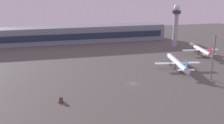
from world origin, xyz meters
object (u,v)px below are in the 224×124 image
at_px(control_tower, 176,23).
at_px(airplane_mid_apron, 200,50).
at_px(airplane_far_stand, 177,63).
at_px(apron_light_central, 214,55).
at_px(pushback_tug, 61,100).

height_order(control_tower, airplane_mid_apron, control_tower).
relative_size(control_tower, airplane_mid_apron, 0.99).
bearing_deg(control_tower, airplane_far_stand, -114.82).
distance_m(airplane_far_stand, apron_light_central, 29.88).
xyz_separation_m(pushback_tug, apron_light_central, (92.40, 10.66, 14.69)).
height_order(control_tower, airplane_far_stand, control_tower).
distance_m(airplane_mid_apron, apron_light_central, 63.43).
relative_size(control_tower, pushback_tug, 12.00).
xyz_separation_m(control_tower, apron_light_central, (-18.65, -87.33, -7.09)).
height_order(airplane_mid_apron, apron_light_central, apron_light_central).
relative_size(control_tower, airplane_far_stand, 0.97).
xyz_separation_m(airplane_mid_apron, pushback_tug, (-119.56, -66.74, -2.82)).
height_order(control_tower, apron_light_central, control_tower).
xyz_separation_m(control_tower, pushback_tug, (-111.05, -97.99, -21.78)).
relative_size(airplane_far_stand, pushback_tug, 12.40).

